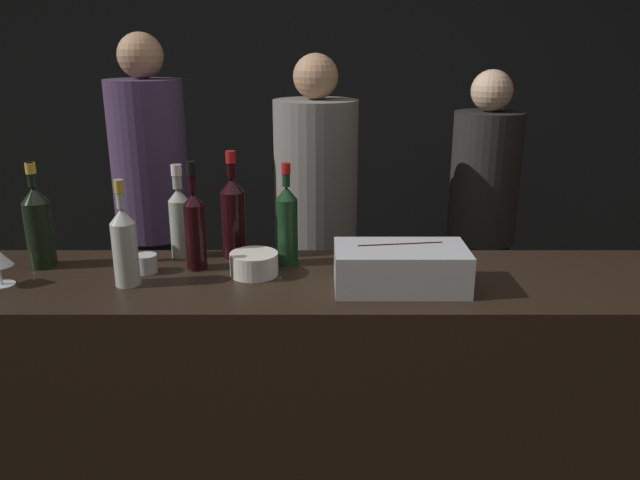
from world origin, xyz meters
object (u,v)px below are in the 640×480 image
Objects in this scene: wine_glass at (0,258)px; red_wine_bottle_tall at (236,214)px; candle_votive at (149,263)px; red_wine_bottle_black_foil at (197,226)px; white_wine_bottle at (182,218)px; person_blond_tee at (155,201)px; bowl_white at (256,263)px; person_grey_polo at (485,210)px; ice_bin_with_bottles at (403,266)px; person_in_hoodie at (318,215)px; champagne_bottle at (41,224)px; red_wine_bottle_burgundy at (289,223)px; rose_wine_bottle at (127,244)px.

wine_glass is 0.75m from red_wine_bottle_tall.
red_wine_bottle_black_foil reaches higher than candle_votive.
red_wine_bottle_black_foil reaches higher than white_wine_bottle.
white_wine_bottle is at bearing -15.54° from person_blond_tee.
red_wine_bottle_black_foil is 0.96× the size of red_wine_bottle_tall.
red_wine_bottle_tall reaches higher than wine_glass.
person_blond_tee reaches higher than bowl_white.
person_grey_polo is at bearing 37.16° from wine_glass.
person_in_hoodie reaches higher than ice_bin_with_bottles.
bowl_white is 1.24m from person_blond_tee.
ice_bin_with_bottles is 1.08× the size of red_wine_bottle_tall.
person_in_hoodie reaches higher than candle_votive.
white_wine_bottle is at bearing -32.22° from person_grey_polo.
champagne_bottle is 1.36m from person_in_hoodie.
person_in_hoodie reaches higher than red_wine_bottle_black_foil.
person_grey_polo is at bearing 39.85° from white_wine_bottle.
person_in_hoodie is at bearing 61.99° from candle_votive.
ice_bin_with_bottles is 1.16× the size of red_wine_bottle_burgundy.
white_wine_bottle is at bearing 158.30° from ice_bin_with_bottles.
ice_bin_with_bottles is 1.20m from champagne_bottle.
red_wine_bottle_tall is at bearing 48.03° from red_wine_bottle_black_foil.
person_blond_tee reaches higher than rose_wine_bottle.
person_grey_polo is at bearing -176.62° from person_in_hoodie.
bowl_white is 0.18m from red_wine_bottle_burgundy.
person_blond_tee is (-0.41, 1.01, -0.17)m from red_wine_bottle_black_foil.
candle_votive is (-0.36, 0.02, -0.01)m from bowl_white.
bowl_white is at bearing -64.18° from red_wine_bottle_tall.
person_blond_tee is (-0.81, 0.01, 0.06)m from person_in_hoodie.
rose_wine_bottle is at bearing -112.33° from white_wine_bottle.
champagne_bottle is at bearing 177.56° from red_wine_bottle_black_foil.
person_grey_polo is (1.81, 1.24, -0.27)m from champagne_bottle.
wine_glass is 0.58m from white_wine_bottle.
person_blond_tee is at bearing 110.70° from white_wine_bottle.
candle_votive is 0.04× the size of person_blond_tee.
red_wine_bottle_tall reaches higher than ice_bin_with_bottles.
champagne_bottle is at bearing 71.59° from wine_glass.
red_wine_bottle_burgundy is at bearing -21.49° from red_wine_bottle_tall.
bowl_white is 0.35m from white_wine_bottle.
white_wine_bottle is (-0.74, 0.29, 0.07)m from ice_bin_with_bottles.
bowl_white is at bearing -134.48° from red_wine_bottle_burgundy.
red_wine_bottle_black_foil reaches higher than wine_glass.
rose_wine_bottle is at bearing -104.41° from candle_votive.
red_wine_bottle_burgundy is 0.19× the size of person_blond_tee.
ice_bin_with_bottles is 5.58× the size of candle_votive.
white_wine_bottle reaches higher than wine_glass.
person_grey_polo is at bearing 43.72° from rose_wine_bottle.
candle_votive is at bearing -30.14° from person_grey_polo.
champagne_bottle is at bearing 170.94° from candle_votive.
wine_glass is at bearing -178.93° from rose_wine_bottle.
red_wine_bottle_tall is (0.63, 0.10, 0.01)m from champagne_bottle.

